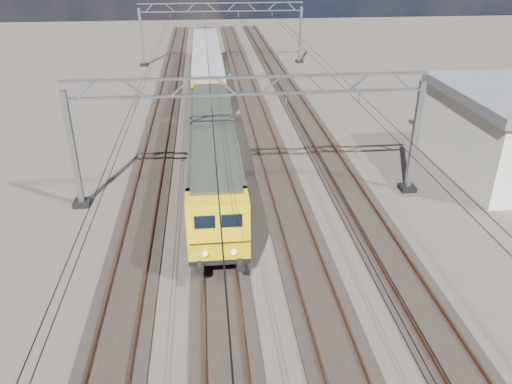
{
  "coord_description": "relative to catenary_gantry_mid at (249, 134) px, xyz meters",
  "views": [
    {
      "loc": [
        -2.27,
        -21.78,
        13.3
      ],
      "look_at": [
        -0.04,
        -0.1,
        2.4
      ],
      "focal_mm": 35.0,
      "sensor_mm": 36.0,
      "label": 1
    }
  ],
  "objects": [
    {
      "name": "ground",
      "position": [
        -0.0,
        -4.0,
        -3.91
      ],
      "size": [
        160.0,
        160.0,
        0.0
      ],
      "primitive_type": "plane",
      "color": "#29231E",
      "rests_on": "ground"
    },
    {
      "name": "track_outer_west",
      "position": [
        -6.0,
        -4.0,
        -3.83
      ],
      "size": [
        2.6,
        140.0,
        0.3
      ],
      "color": "black",
      "rests_on": "ground"
    },
    {
      "name": "track_loco",
      "position": [
        -2.0,
        -4.0,
        -3.83
      ],
      "size": [
        2.6,
        140.0,
        0.3
      ],
      "color": "black",
      "rests_on": "ground"
    },
    {
      "name": "track_inner_east",
      "position": [
        2.0,
        -4.0,
        -3.83
      ],
      "size": [
        2.6,
        140.0,
        0.3
      ],
      "color": "black",
      "rests_on": "ground"
    },
    {
      "name": "track_outer_east",
      "position": [
        6.0,
        -4.0,
        -3.83
      ],
      "size": [
        2.6,
        140.0,
        0.3
      ],
      "color": "black",
      "rests_on": "ground"
    },
    {
      "name": "catenary_gantry_mid",
      "position": [
        0.0,
        0.0,
        0.0
      ],
      "size": [
        19.9,
        0.9,
        7.11
      ],
      "color": "gray",
      "rests_on": "ground"
    },
    {
      "name": "catenary_gantry_far",
      "position": [
        0.0,
        36.0,
        0.0
      ],
      "size": [
        19.9,
        0.9,
        7.11
      ],
      "color": "gray",
      "rests_on": "ground"
    },
    {
      "name": "overhead_wires",
      "position": [
        -0.0,
        4.0,
        1.84
      ],
      "size": [
        12.03,
        140.0,
        0.53
      ],
      "color": "black",
      "rests_on": "ground"
    },
    {
      "name": "locomotive",
      "position": [
        -2.0,
        1.89,
        -1.58
      ],
      "size": [
        2.76,
        21.1,
        3.62
      ],
      "color": "black",
      "rests_on": "ground"
    },
    {
      "name": "hopper_wagon_lead",
      "position": [
        -2.0,
        19.59,
        -1.67
      ],
      "size": [
        3.38,
        13.0,
        3.25
      ],
      "color": "black",
      "rests_on": "ground"
    },
    {
      "name": "hopper_wagon_mid",
      "position": [
        -2.0,
        33.79,
        -1.67
      ],
      "size": [
        3.38,
        13.0,
        3.25
      ],
      "color": "black",
      "rests_on": "ground"
    }
  ]
}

